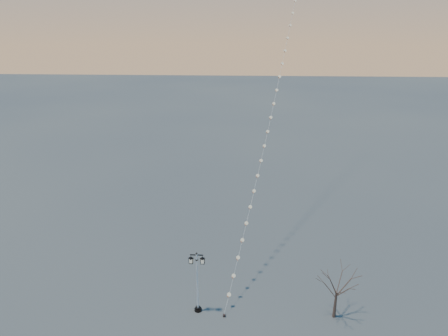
{
  "coord_description": "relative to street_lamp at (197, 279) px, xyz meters",
  "views": [
    {
      "loc": [
        1.54,
        -24.85,
        21.83
      ],
      "look_at": [
        -0.16,
        7.13,
        10.17
      ],
      "focal_mm": 32.48,
      "sensor_mm": 36.0,
      "label": 1
    }
  ],
  "objects": [
    {
      "name": "ground",
      "position": [
        1.95,
        -1.57,
        -2.95
      ],
      "size": [
        300.0,
        300.0,
        0.0
      ],
      "primitive_type": "plane",
      "color": "#484B49",
      "rests_on": "ground"
    },
    {
      "name": "street_lamp",
      "position": [
        0.0,
        0.0,
        0.0
      ],
      "size": [
        1.35,
        0.59,
        5.34
      ],
      "rotation": [
        0.0,
        0.0,
        -0.0
      ],
      "color": "black",
      "rests_on": "ground"
    },
    {
      "name": "kite_train",
      "position": [
        7.86,
        20.28,
        19.02
      ],
      "size": [
        12.06,
        42.35,
        44.11
      ],
      "rotation": [
        0.0,
        0.0,
        0.24
      ],
      "color": "black",
      "rests_on": "ground"
    },
    {
      "name": "bare_tree",
      "position": [
        10.72,
        -0.16,
        -0.04
      ],
      "size": [
        2.53,
        2.53,
        4.19
      ],
      "rotation": [
        0.0,
        0.0,
        0.37
      ],
      "color": "#493429",
      "rests_on": "ground"
    }
  ]
}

